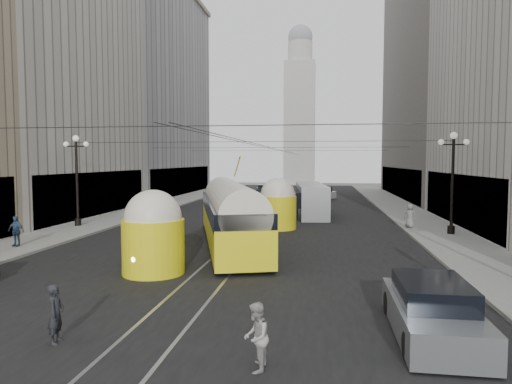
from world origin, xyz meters
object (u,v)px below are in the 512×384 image
(pedestrian_crossing_a, at_px, (56,314))
(pedestrian_sidewalk_right, at_px, (410,216))
(streetcar, at_px, (231,214))
(sedan_grey, at_px, (432,311))
(city_bus, at_px, (311,198))
(pedestrian_crossing_b, at_px, (256,337))
(pedestrian_sidewalk_left, at_px, (16,231))

(pedestrian_crossing_a, distance_m, pedestrian_sidewalk_right, 24.96)
(streetcar, bearing_deg, sedan_grey, -56.57)
(sedan_grey, height_order, pedestrian_sidewalk_right, pedestrian_sidewalk_right)
(city_bus, xyz_separation_m, sedan_grey, (3.93, -27.27, -0.77))
(city_bus, distance_m, pedestrian_crossing_b, 29.96)
(streetcar, distance_m, pedestrian_sidewalk_right, 13.29)
(pedestrian_crossing_b, height_order, pedestrian_sidewalk_right, pedestrian_sidewalk_right)
(pedestrian_crossing_a, height_order, pedestrian_sidewalk_right, pedestrian_sidewalk_right)
(sedan_grey, relative_size, pedestrian_sidewalk_left, 2.99)
(pedestrian_sidewalk_right, bearing_deg, city_bus, -38.20)
(sedan_grey, relative_size, pedestrian_sidewalk_right, 2.98)
(streetcar, xyz_separation_m, pedestrian_crossing_a, (-1.82, -13.99, -0.98))
(sedan_grey, distance_m, pedestrian_crossing_a, 10.00)
(sedan_grey, relative_size, pedestrian_crossing_b, 3.13)
(city_bus, bearing_deg, pedestrian_sidewalk_right, -48.10)
(sedan_grey, xyz_separation_m, pedestrian_sidewalk_left, (-19.27, 9.56, 0.27))
(streetcar, relative_size, pedestrian_sidewalk_right, 9.59)
(streetcar, height_order, pedestrian_sidewalk_right, streetcar)
(pedestrian_crossing_a, xyz_separation_m, pedestrian_sidewalk_left, (-9.45, 11.43, 0.19))
(streetcar, bearing_deg, pedestrian_sidewalk_right, 34.00)
(city_bus, xyz_separation_m, pedestrian_crossing_a, (-5.89, -29.14, -0.69))
(city_bus, relative_size, pedestrian_crossing_b, 6.85)
(streetcar, relative_size, pedestrian_sidewalk_left, 9.63)
(city_bus, bearing_deg, streetcar, -105.03)
(city_bus, relative_size, pedestrian_sidewalk_right, 6.51)
(city_bus, height_order, pedestrian_sidewalk_right, city_bus)
(city_bus, bearing_deg, pedestrian_sidewalk_left, -130.89)
(pedestrian_sidewalk_right, bearing_deg, streetcar, 43.90)
(city_bus, relative_size, pedestrian_sidewalk_left, 6.54)
(sedan_grey, xyz_separation_m, pedestrian_sidewalk_right, (3.00, 19.54, 0.27))
(pedestrian_sidewalk_right, relative_size, pedestrian_sidewalk_left, 1.00)
(pedestrian_crossing_b, bearing_deg, pedestrian_crossing_a, -97.62)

